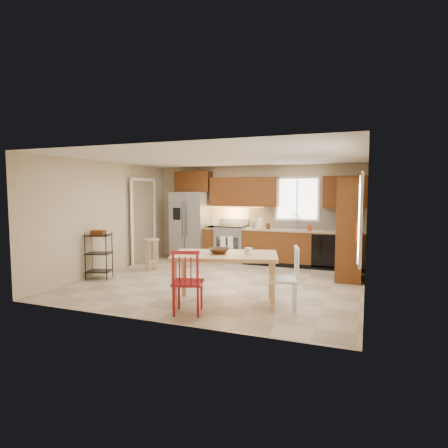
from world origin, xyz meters
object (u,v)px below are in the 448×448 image
soap_bottle (310,227)px  fire_extinguisher (359,233)px  refrigerator (191,226)px  pantry (350,229)px  bar_stool (152,255)px  table_jar (249,252)px  utility_cart (99,256)px  chair_white (283,278)px  dining_table (225,279)px  chair_red (188,281)px  range_stove (231,244)px  table_bowl (219,254)px

soap_bottle → fire_extinguisher: size_ratio=0.53×
refrigerator → pantry: size_ratio=0.87×
bar_stool → table_jar: bearing=-34.3°
bar_stool → utility_cart: utility_cart is taller
soap_bottle → bar_stool: soap_bottle is taller
pantry → chair_white: pantry is taller
fire_extinguisher → dining_table: (-2.01, -1.49, -0.69)m
chair_red → pantry: bearing=39.9°
bar_stool → utility_cart: 1.25m
soap_bottle → table_jar: bearing=-98.4°
pantry → table_jar: 2.84m
chair_red → chair_white: same height
refrigerator → chair_red: bearing=-64.4°
chair_red → chair_white: 1.48m
utility_cart → soap_bottle: bearing=17.5°
soap_bottle → chair_red: soap_bottle is taller
pantry → utility_cart: 5.28m
soap_bottle → dining_table: soap_bottle is taller
chair_white → table_jar: chair_white is taller
range_stove → table_bowl: bearing=-73.2°
fire_extinguisher → chair_white: bearing=-126.3°
pantry → dining_table: 3.19m
refrigerator → dining_table: bearing=-56.2°
dining_table → bar_stool: size_ratio=2.26×
range_stove → bar_stool: (-1.34, -1.73, -0.09)m
table_jar → bar_stool: (-2.88, 1.69, -0.49)m
pantry → chair_white: size_ratio=2.14×
chair_red → table_jar: size_ratio=6.43×
range_stove → table_jar: 3.77m
pantry → chair_red: (-2.16, -3.19, -0.56)m
refrigerator → chair_white: size_ratio=1.85×
refrigerator → pantry: pantry is taller
table_jar → bar_stool: size_ratio=0.21×
range_stove → dining_table: range_stove is taller
fire_extinguisher → chair_white: size_ratio=0.37×
range_stove → utility_cart: utility_cart is taller
soap_bottle → table_jar: size_ratio=1.25×
pantry → refrigerator: bearing=167.4°
table_bowl → table_jar: size_ratio=2.22×
chair_white → soap_bottle: bearing=-14.5°
fire_extinguisher → utility_cart: 5.22m
utility_cart → pantry: bearing=3.4°
chair_white → bar_stool: chair_white is taller
soap_bottle → range_stove: bearing=177.6°
dining_table → table_jar: (0.37, 0.10, 0.45)m
range_stove → dining_table: bearing=-71.7°
chair_white → refrigerator: bearing=27.7°
chair_white → fire_extinguisher: bearing=-52.3°
fire_extinguisher → utility_cart: bearing=-171.2°
soap_bottle → utility_cart: soap_bottle is taller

